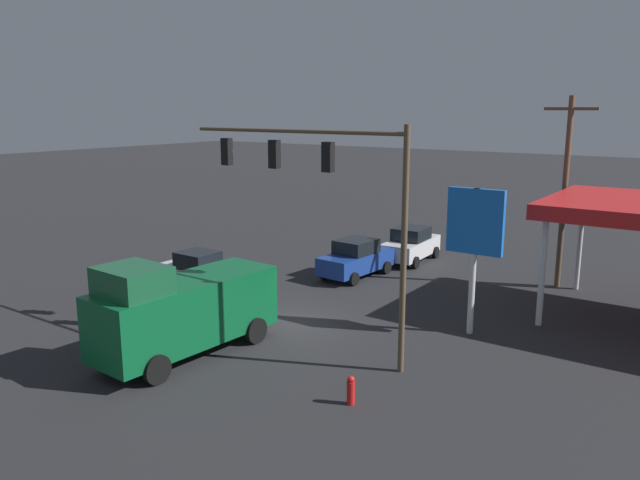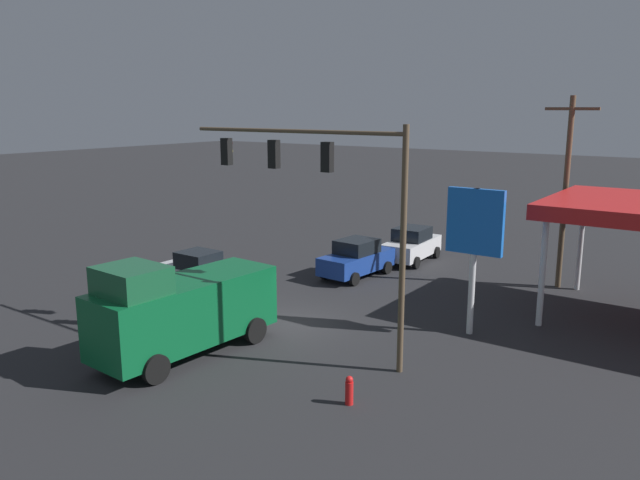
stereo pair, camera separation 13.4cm
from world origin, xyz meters
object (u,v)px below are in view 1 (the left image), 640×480
at_px(traffic_signal_assembly, 322,183).
at_px(price_sign, 475,230).
at_px(sedan_far, 411,244).
at_px(utility_pole, 565,188).
at_px(fire_hydrant, 351,390).
at_px(delivery_truck, 182,309).
at_px(hatchback_crossing, 195,273).
at_px(sedan_waiting, 356,258).

relative_size(traffic_signal_assembly, price_sign, 1.59).
bearing_deg(sedan_far, utility_pole, 83.21).
bearing_deg(fire_hydrant, sedan_far, -68.64).
distance_m(delivery_truck, hatchback_crossing, 7.73).
height_order(price_sign, delivery_truck, price_sign).
distance_m(utility_pole, fire_hydrant, 16.74).
bearing_deg(sedan_waiting, hatchback_crossing, -30.73).
height_order(utility_pole, hatchback_crossing, utility_pole).
bearing_deg(delivery_truck, price_sign, 140.14).
height_order(traffic_signal_assembly, fire_hydrant, traffic_signal_assembly).
height_order(price_sign, sedan_far, price_sign).
height_order(traffic_signal_assembly, price_sign, traffic_signal_assembly).
distance_m(utility_pole, delivery_truck, 18.59).
relative_size(traffic_signal_assembly, sedan_waiting, 1.97).
relative_size(sedan_waiting, sedan_far, 1.01).
bearing_deg(delivery_truck, sedan_far, -177.43).
height_order(hatchback_crossing, sedan_waiting, hatchback_crossing).
bearing_deg(utility_pole, sedan_far, -3.83).
xyz_separation_m(sedan_far, fire_hydrant, (-6.50, 16.62, -0.51)).
xyz_separation_m(delivery_truck, sedan_waiting, (0.57, -12.30, -0.74)).
distance_m(traffic_signal_assembly, hatchback_crossing, 10.54).
height_order(sedan_far, fire_hydrant, sedan_far).
bearing_deg(delivery_truck, fire_hydrant, 95.29).
distance_m(utility_pole, sedan_far, 9.03).
bearing_deg(hatchback_crossing, delivery_truck, 133.71).
xyz_separation_m(price_sign, hatchback_crossing, (12.60, 2.20, -3.11)).
height_order(sedan_waiting, sedan_far, same).
bearing_deg(price_sign, sedan_waiting, -29.53).
distance_m(sedan_waiting, sedan_far, 4.62).
bearing_deg(price_sign, hatchback_crossing, 9.91).
xyz_separation_m(traffic_signal_assembly, sedan_waiting, (4.22, -9.15, -5.05)).
height_order(traffic_signal_assembly, delivery_truck, traffic_signal_assembly).
bearing_deg(utility_pole, delivery_truck, 62.78).
height_order(delivery_truck, sedan_waiting, delivery_truck).
relative_size(utility_pole, hatchback_crossing, 2.36).
bearing_deg(price_sign, delivery_truck, 46.79).
bearing_deg(sedan_waiting, fire_hydrant, 35.49).
height_order(traffic_signal_assembly, hatchback_crossing, traffic_signal_assembly).
height_order(utility_pole, sedan_far, utility_pole).
relative_size(price_sign, sedan_waiting, 1.23).
bearing_deg(hatchback_crossing, fire_hydrant, 156.40).
height_order(sedan_waiting, fire_hydrant, sedan_waiting).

